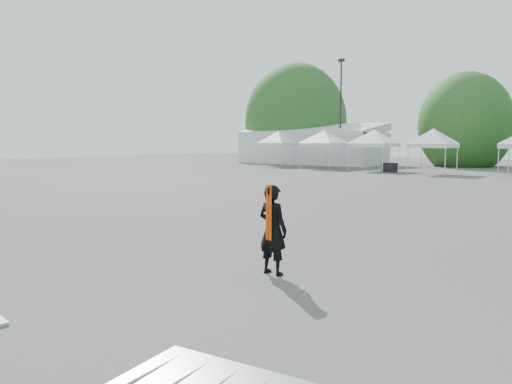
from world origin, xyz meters
The scene contains 11 objects.
ground centered at (0.00, 0.00, 0.00)m, with size 120.00×120.00×0.00m, color #474442.
marquee centered at (-22.00, 35.00, 1.97)m, with size 15.00×6.25×4.23m.
light_pole_west centered at (-18.00, 34.00, 5.77)m, with size 0.60×0.25×10.30m.
tree_far_w centered at (-26.00, 38.00, 4.54)m, with size 4.80×4.80×7.30m.
tree_mid_w centered at (-8.00, 40.00, 3.93)m, with size 4.16×4.16×6.33m.
tent_a centered at (-21.70, 28.76, 3.06)m, with size 3.90×3.90×3.88m.
tent_b centered at (-16.48, 28.38, 3.06)m, with size 4.50×4.50×3.88m.
tent_c centered at (-11.63, 28.13, 3.06)m, with size 4.47×4.47×3.88m.
tent_d centered at (-6.52, 27.24, 3.06)m, with size 4.09×4.09×3.88m.
man centered at (0.75, -2.19, 0.85)m, with size 0.63×0.43×1.70m.
crate_west centered at (-9.74, 27.07, 0.37)m, with size 0.94×0.73×0.73m, color black.
Camera 1 is at (6.24, -9.55, 2.52)m, focal length 35.00 mm.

